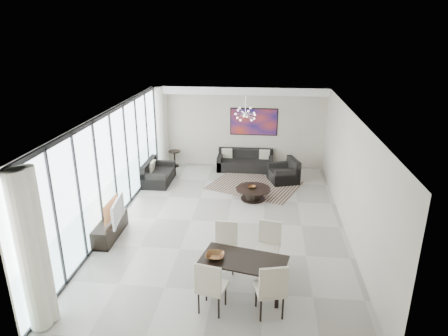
# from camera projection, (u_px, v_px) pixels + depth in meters

# --- Properties ---
(room_shell) EXTENTS (6.00, 9.00, 2.90)m
(room_shell) POSITION_uv_depth(u_px,v_px,m) (246.00, 171.00, 9.94)
(room_shell) COLOR #A8A39B
(room_shell) RESTS_ON ground
(window_wall) EXTENTS (0.37, 8.95, 2.90)m
(window_wall) POSITION_uv_depth(u_px,v_px,m) (117.00, 166.00, 10.26)
(window_wall) COLOR silver
(window_wall) RESTS_ON floor
(soffit) EXTENTS (5.98, 0.40, 0.26)m
(soffit) POSITION_uv_depth(u_px,v_px,m) (240.00, 90.00, 13.55)
(soffit) COLOR white
(soffit) RESTS_ON room_shell
(painting) EXTENTS (1.68, 0.04, 0.98)m
(painting) POSITION_uv_depth(u_px,v_px,m) (254.00, 122.00, 14.05)
(painting) COLOR #B73119
(painting) RESTS_ON room_shell
(chandelier) EXTENTS (0.66, 0.66, 0.71)m
(chandelier) POSITION_uv_depth(u_px,v_px,m) (245.00, 114.00, 11.99)
(chandelier) COLOR silver
(chandelier) RESTS_ON room_shell
(rug) EXTENTS (3.21, 2.87, 0.01)m
(rug) POSITION_uv_depth(u_px,v_px,m) (255.00, 185.00, 12.85)
(rug) COLOR black
(rug) RESTS_ON floor
(coffee_table) EXTENTS (1.02, 1.02, 0.36)m
(coffee_table) POSITION_uv_depth(u_px,v_px,m) (253.00, 193.00, 11.77)
(coffee_table) COLOR black
(coffee_table) RESTS_ON floor
(bowl_coffee) EXTENTS (0.29, 0.29, 0.08)m
(bowl_coffee) POSITION_uv_depth(u_px,v_px,m) (252.00, 187.00, 11.69)
(bowl_coffee) COLOR brown
(bowl_coffee) RESTS_ON coffee_table
(sofa_main) EXTENTS (1.96, 0.80, 0.71)m
(sofa_main) POSITION_uv_depth(u_px,v_px,m) (245.00, 163.00, 14.17)
(sofa_main) COLOR black
(sofa_main) RESTS_ON floor
(loveseat) EXTENTS (0.81, 1.44, 0.72)m
(loveseat) POSITION_uv_depth(u_px,v_px,m) (158.00, 175.00, 13.04)
(loveseat) COLOR black
(loveseat) RESTS_ON floor
(armchair) EXTENTS (1.09, 1.12, 0.76)m
(armchair) POSITION_uv_depth(u_px,v_px,m) (284.00, 174.00, 13.10)
(armchair) COLOR black
(armchair) RESTS_ON floor
(side_table) EXTENTS (0.43, 0.43, 0.59)m
(side_table) POSITION_uv_depth(u_px,v_px,m) (175.00, 156.00, 14.45)
(side_table) COLOR black
(side_table) RESTS_ON floor
(tv_console) EXTENTS (0.40, 1.43, 0.45)m
(tv_console) POSITION_uv_depth(u_px,v_px,m) (110.00, 228.00, 9.70)
(tv_console) COLOR black
(tv_console) RESTS_ON floor
(television) EXTENTS (0.25, 1.00, 0.57)m
(television) POSITION_uv_depth(u_px,v_px,m) (114.00, 211.00, 9.45)
(television) COLOR gray
(television) RESTS_ON tv_console
(dining_table) EXTENTS (1.77, 1.15, 0.68)m
(dining_table) POSITION_uv_depth(u_px,v_px,m) (244.00, 263.00, 7.63)
(dining_table) COLOR black
(dining_table) RESTS_ON floor
(dining_chair_sw) EXTENTS (0.58, 0.58, 1.05)m
(dining_chair_sw) POSITION_uv_depth(u_px,v_px,m) (210.00, 284.00, 6.99)
(dining_chair_sw) COLOR beige
(dining_chair_sw) RESTS_ON floor
(dining_chair_se) EXTENTS (0.61, 0.61, 1.09)m
(dining_chair_se) POSITION_uv_depth(u_px,v_px,m) (271.00, 287.00, 6.88)
(dining_chair_se) COLOR beige
(dining_chair_se) RESTS_ON floor
(dining_chair_nw) EXTENTS (0.49, 0.49, 1.03)m
(dining_chair_nw) POSITION_uv_depth(u_px,v_px,m) (226.00, 242.00, 8.36)
(dining_chair_nw) COLOR beige
(dining_chair_nw) RESTS_ON floor
(dining_chair_ne) EXTENTS (0.57, 0.57, 1.03)m
(dining_chair_ne) POSITION_uv_depth(u_px,v_px,m) (269.00, 242.00, 8.38)
(dining_chair_ne) COLOR beige
(dining_chair_ne) RESTS_ON floor
(bowl_dining) EXTENTS (0.38, 0.38, 0.09)m
(bowl_dining) POSITION_uv_depth(u_px,v_px,m) (215.00, 256.00, 7.63)
(bowl_dining) COLOR brown
(bowl_dining) RESTS_ON dining_table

